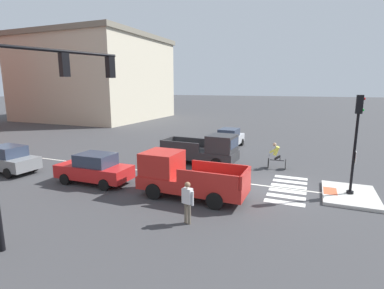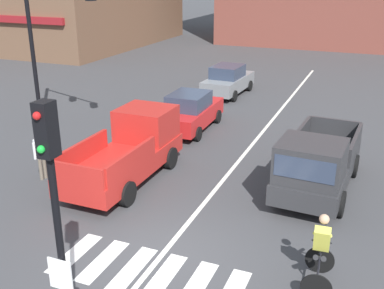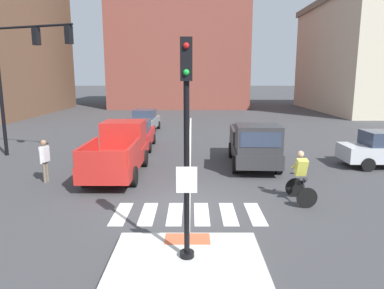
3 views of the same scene
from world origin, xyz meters
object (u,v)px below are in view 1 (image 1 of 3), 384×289
Objects in this scene: pickup_truck_charcoal_eastbound_mid at (206,150)px; pedestrian_at_curb_left at (188,199)px; signal_pole at (356,136)px; traffic_light_mast at (35,105)px; pickup_truck_red_westbound_near at (183,176)px; car_grey_westbound_distant at (7,159)px; car_red_westbound_far at (95,169)px; cyclist at (276,155)px; car_silver_cross_right at (229,138)px.

pedestrian_at_curb_left is (-8.49, -2.32, 0.00)m from pickup_truck_charcoal_eastbound_mid.
pedestrian_at_curb_left is at bearing 132.62° from signal_pole.
traffic_light_mast is at bearing 128.53° from signal_pole.
pickup_truck_red_westbound_near is at bearing -170.53° from pickup_truck_charcoal_eastbound_mid.
car_grey_westbound_distant is 1.01× the size of car_red_westbound_far.
car_silver_cross_right is at bearing 40.50° from cyclist.
car_red_westbound_far is at bearing 127.47° from cyclist.
car_red_westbound_far is at bearing 144.53° from pickup_truck_charcoal_eastbound_mid.
pedestrian_at_curb_left reaches higher than car_red_westbound_far.
pickup_truck_charcoal_eastbound_mid is (-6.05, -0.05, 0.17)m from car_silver_cross_right.
traffic_light_mast is 1.60× the size of car_silver_cross_right.
car_silver_cross_right is 6.99m from cyclist.
signal_pole is 2.78× the size of pedestrian_at_curb_left.
pickup_truck_red_westbound_near is at bearing -175.08° from car_silver_cross_right.
pedestrian_at_curb_left is (-2.60, -1.34, 0.00)m from pickup_truck_red_westbound_near.
signal_pole is 13.31m from traffic_light_mast.
signal_pole is 1.13× the size of car_red_westbound_far.
car_grey_westbound_distant is at bearing 80.46° from pedestrian_at_curb_left.
cyclist is at bearing -80.67° from pickup_truck_charcoal_eastbound_mid.
traffic_light_mast reaches higher than car_silver_cross_right.
car_red_westbound_far is 2.47× the size of pedestrian_at_curb_left.
pickup_truck_charcoal_eastbound_mid is (6.32, -10.60, 0.17)m from car_grey_westbound_distant.
pedestrian_at_curb_left is at bearing -152.80° from pickup_truck_red_westbound_near.
cyclist is (6.69, -8.73, 0.06)m from car_red_westbound_far.
traffic_light_mast reaches higher than cyclist.
car_grey_westbound_distant is at bearing 120.81° from pickup_truck_charcoal_eastbound_mid.
signal_pole is at bearing -79.84° from car_grey_westbound_distant.
signal_pole is 0.70× the size of traffic_light_mast.
car_red_westbound_far is (-12.00, 4.20, 0.00)m from car_silver_cross_right.
traffic_light_mast is 1.60× the size of car_red_westbound_far.
pickup_truck_charcoal_eastbound_mid is at bearing -59.19° from car_grey_westbound_distant.
cyclist is (11.89, -6.45, -3.69)m from traffic_light_mast.
pedestrian_at_curb_left is (-2.54, -6.56, 0.17)m from car_red_westbound_far.
car_grey_westbound_distant is 0.80× the size of pickup_truck_charcoal_eastbound_mid.
pickup_truck_charcoal_eastbound_mid is 3.09× the size of cyclist.
traffic_light_mast is 3.95× the size of pedestrian_at_curb_left.
car_red_westbound_far is at bearing 103.52° from signal_pole.
pickup_truck_red_westbound_near and pickup_truck_charcoal_eastbound_mid have the same top height.
cyclist is at bearing 46.75° from signal_pole.
signal_pole is at bearing -51.47° from traffic_light_mast.
cyclist reaches higher than car_silver_cross_right.
pickup_truck_red_westbound_near reaches higher than car_grey_westbound_distant.
pedestrian_at_curb_left is (-5.57, 6.06, -1.97)m from signal_pole.
pedestrian_at_curb_left is (2.66, -4.28, -3.58)m from traffic_light_mast.
car_silver_cross_right and car_red_westbound_far have the same top height.
pickup_truck_charcoal_eastbound_mid is at bearing 9.47° from pickup_truck_red_westbound_near.
car_red_westbound_far is at bearing 23.71° from traffic_light_mast.
signal_pole is at bearing -133.25° from cyclist.
pickup_truck_red_westbound_near is 5.97m from pickup_truck_charcoal_eastbound_mid.
traffic_light_mast reaches higher than signal_pole.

